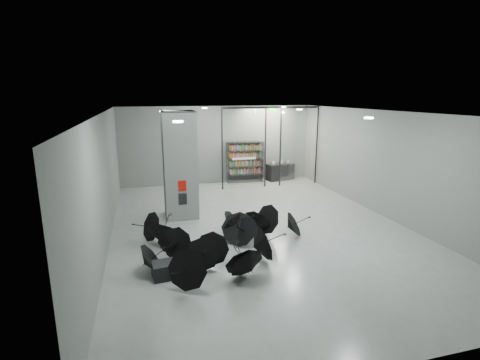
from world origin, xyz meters
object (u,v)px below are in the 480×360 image
object	(u,v)px
column	(180,165)
shop_counter	(280,172)
umbrella_cluster	(221,243)
bookshelf	(245,162)
bench	(177,268)

from	to	relation	value
column	shop_counter	size ratio (longest dim) A/B	2.68
umbrella_cluster	column	bearing A→B (deg)	101.47
bookshelf	shop_counter	distance (m)	2.07
column	umbrella_cluster	size ratio (longest dim) A/B	0.69
bookshelf	umbrella_cluster	distance (m)	9.07
shop_counter	umbrella_cluster	size ratio (longest dim) A/B	0.26
bookshelf	shop_counter	size ratio (longest dim) A/B	1.44
shop_counter	umbrella_cluster	xyz separation A→B (m)	(-5.14, -8.39, -0.14)
shop_counter	column	bearing A→B (deg)	-154.01
bench	shop_counter	distance (m)	11.44
column	bookshelf	distance (m)	6.23
column	bookshelf	world-z (taller)	column
column	bench	world-z (taller)	column
bench	bookshelf	xyz separation A→B (m)	(4.56, 9.46, 0.87)
bench	umbrella_cluster	bearing A→B (deg)	29.40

